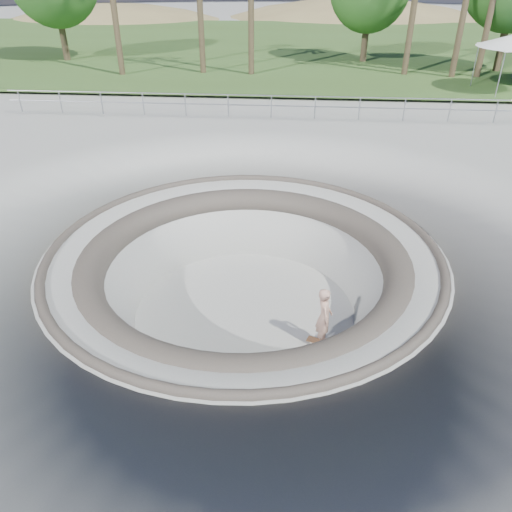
# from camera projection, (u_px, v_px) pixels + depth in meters

# --- Properties ---
(ground) EXTENTS (180.00, 180.00, 0.00)m
(ground) POSITION_uv_depth(u_px,v_px,m) (244.00, 251.00, 12.96)
(ground) COLOR #A3A39E
(ground) RESTS_ON ground
(skate_bowl) EXTENTS (14.00, 14.00, 4.10)m
(skate_bowl) POSITION_uv_depth(u_px,v_px,m) (245.00, 307.00, 13.90)
(skate_bowl) COLOR #A3A39E
(skate_bowl) RESTS_ON ground
(grass_strip) EXTENTS (180.00, 36.00, 0.12)m
(grass_strip) POSITION_uv_depth(u_px,v_px,m) (286.00, 45.00, 41.90)
(grass_strip) COLOR #385522
(grass_strip) RESTS_ON ground
(distant_hills) EXTENTS (103.20, 45.00, 28.60)m
(distant_hills) POSITION_uv_depth(u_px,v_px,m) (319.00, 78.00, 65.16)
(distant_hills) COLOR olive
(distant_hills) RESTS_ON ground
(safety_railing) EXTENTS (25.00, 0.06, 1.03)m
(safety_railing) POSITION_uv_depth(u_px,v_px,m) (271.00, 106.00, 22.86)
(safety_railing) COLOR gray
(safety_railing) RESTS_ON ground
(skateboard) EXTENTS (0.81, 0.48, 0.08)m
(skateboard) POSITION_uv_depth(u_px,v_px,m) (322.00, 343.00, 12.63)
(skateboard) COLOR #925D3A
(skateboard) RESTS_ON ground
(skater) EXTENTS (0.43, 0.61, 1.61)m
(skater) POSITION_uv_depth(u_px,v_px,m) (324.00, 317.00, 12.21)
(skater) COLOR tan
(skater) RESTS_ON skateboard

